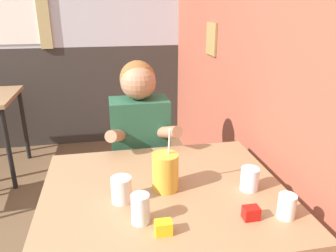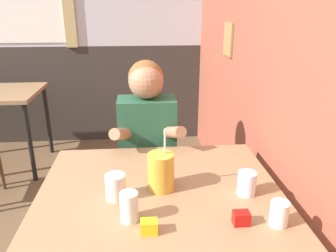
# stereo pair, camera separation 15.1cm
# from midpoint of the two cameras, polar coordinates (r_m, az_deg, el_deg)

# --- Properties ---
(brick_wall_right) EXTENTS (0.08, 4.76, 2.70)m
(brick_wall_right) POSITION_cam_midpoint_polar(r_m,az_deg,el_deg) (2.44, 14.40, 15.61)
(brick_wall_right) COLOR #9E4C38
(brick_wall_right) RESTS_ON ground_plane
(back_wall) EXTENTS (5.91, 0.09, 2.70)m
(back_wall) POSITION_cam_midpoint_polar(r_m,az_deg,el_deg) (3.79, -16.41, 17.03)
(back_wall) COLOR silver
(back_wall) RESTS_ON ground_plane
(main_table) EXTENTS (1.05, 0.90, 0.78)m
(main_table) POSITION_cam_midpoint_polar(r_m,az_deg,el_deg) (1.48, 1.62, -13.29)
(main_table) COLOR #93704C
(main_table) RESTS_ON ground_plane
(person_seated) EXTENTS (0.42, 0.40, 1.24)m
(person_seated) POSITION_cam_midpoint_polar(r_m,az_deg,el_deg) (2.03, -1.41, -5.28)
(person_seated) COLOR #235138
(person_seated) RESTS_ON ground_plane
(cocktail_pitcher) EXTENTS (0.11, 0.11, 0.28)m
(cocktail_pitcher) POSITION_cam_midpoint_polar(r_m,az_deg,el_deg) (1.41, 1.85, -8.02)
(cocktail_pitcher) COLOR gold
(cocktail_pitcher) RESTS_ON main_table
(glass_near_pitcher) EXTENTS (0.08, 0.08, 0.10)m
(glass_near_pitcher) POSITION_cam_midpoint_polar(r_m,az_deg,el_deg) (1.45, 16.52, -9.60)
(glass_near_pitcher) COLOR silver
(glass_near_pitcher) RESTS_ON main_table
(glass_center) EXTENTS (0.07, 0.07, 0.09)m
(glass_center) POSITION_cam_midpoint_polar(r_m,az_deg,el_deg) (1.31, 22.07, -14.03)
(glass_center) COLOR silver
(glass_center) RESTS_ON main_table
(glass_far_side) EXTENTS (0.08, 0.08, 0.11)m
(glass_far_side) POSITION_cam_midpoint_polar(r_m,az_deg,el_deg) (1.37, -5.98, -10.55)
(glass_far_side) COLOR silver
(glass_far_side) RESTS_ON main_table
(glass_by_brick) EXTENTS (0.07, 0.07, 0.11)m
(glass_by_brick) POSITION_cam_midpoint_polar(r_m,az_deg,el_deg) (1.24, -3.23, -13.94)
(glass_by_brick) COLOR silver
(glass_by_brick) RESTS_ON main_table
(condiment_ketchup) EXTENTS (0.06, 0.04, 0.05)m
(condiment_ketchup) POSITION_cam_midpoint_polar(r_m,az_deg,el_deg) (1.28, 16.09, -15.26)
(condiment_ketchup) COLOR #B7140F
(condiment_ketchup) RESTS_ON main_table
(condiment_mustard) EXTENTS (0.06, 0.04, 0.05)m
(condiment_mustard) POSITION_cam_midpoint_polar(r_m,az_deg,el_deg) (1.20, 0.46, -17.25)
(condiment_mustard) COLOR yellow
(condiment_mustard) RESTS_ON main_table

